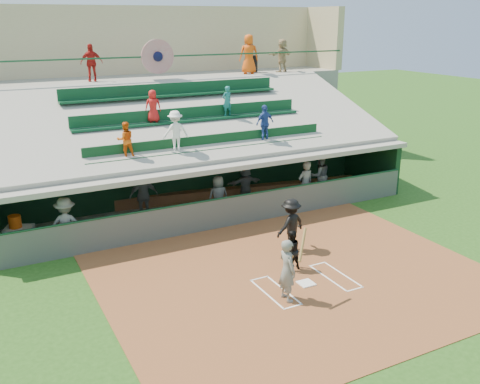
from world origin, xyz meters
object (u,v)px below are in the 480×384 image
home_plate (306,283)px  white_table (20,238)px  batter_at_plate (287,270)px  trash_bin (252,64)px  water_cooler (15,222)px  catcher (291,250)px

home_plate → white_table: (-6.92, 6.28, 0.38)m
home_plate → batter_at_plate: size_ratio=0.22×
trash_bin → white_table: bearing=-151.3°
home_plate → water_cooler: bearing=137.9°
water_cooler → trash_bin: (12.30, 6.66, 4.03)m
catcher → trash_bin: size_ratio=1.48×
catcher → water_cooler: size_ratio=3.12×
water_cooler → batter_at_plate: bearing=-48.5°
batter_at_plate → white_table: size_ratio=2.28×
home_plate → water_cooler: 9.47m
catcher → water_cooler: 8.88m
home_plate → batter_at_plate: bearing=-153.0°
white_table → water_cooler: bearing=179.0°
water_cooler → trash_bin: size_ratio=0.47×
white_table → water_cooler: (-0.08, 0.03, 0.57)m
batter_at_plate → water_cooler: bearing=131.5°
catcher → water_cooler: catcher is taller
water_cooler → trash_bin: 14.56m
batter_at_plate → white_table: bearing=131.3°
home_plate → water_cooler: size_ratio=1.08×
catcher → home_plate: bearing=78.9°
catcher → trash_bin: trash_bin is taller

